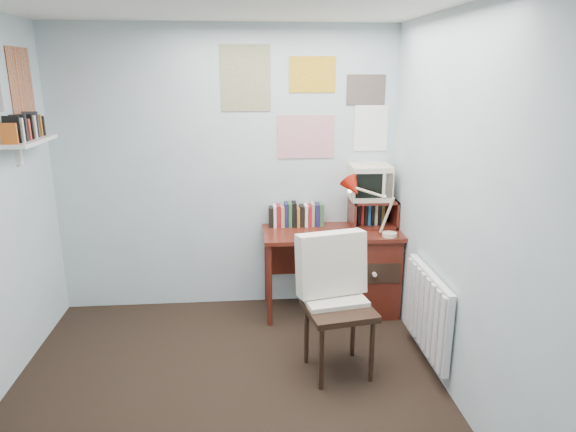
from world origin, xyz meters
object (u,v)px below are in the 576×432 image
at_px(tv_riser, 373,213).
at_px(desk, 360,268).
at_px(crt_tv, 370,181).
at_px(radiator, 428,311).
at_px(wall_shelf, 28,141).
at_px(desk_lamp, 391,211).
at_px(desk_chair, 339,310).

bearing_deg(tv_riser, desk, -137.04).
xyz_separation_m(crt_tv, radiator, (0.20, -1.06, -0.76)).
bearing_deg(crt_tv, desk, -121.33).
height_order(desk, wall_shelf, wall_shelf).
xyz_separation_m(desk, wall_shelf, (-2.57, -0.38, 1.21)).
xyz_separation_m(tv_riser, wall_shelf, (-2.69, -0.49, 0.74)).
bearing_deg(tv_riser, wall_shelf, -169.68).
relative_size(desk_lamp, crt_tv, 1.28).
bearing_deg(radiator, desk_lamp, 97.68).
relative_size(desk, tv_riser, 3.00).
bearing_deg(desk_chair, crt_tv, 57.53).
relative_size(desk_chair, radiator, 1.22).
distance_m(desk_chair, radiator, 0.67).
xyz_separation_m(desk, desk_lamp, (0.19, -0.20, 0.58)).
bearing_deg(radiator, desk_chair, -174.94).
bearing_deg(crt_tv, desk_chair, -111.07).
distance_m(desk, radiator, 0.97).
height_order(crt_tv, wall_shelf, wall_shelf).
height_order(desk_lamp, crt_tv, crt_tv).
relative_size(desk, desk_chair, 1.23).
bearing_deg(crt_tv, desk_lamp, -70.79).
height_order(desk, desk_lamp, desk_lamp).
xyz_separation_m(desk_lamp, wall_shelf, (-2.76, -0.18, 0.64)).
height_order(tv_riser, radiator, tv_riser).
height_order(desk_lamp, tv_riser, desk_lamp).
relative_size(tv_riser, radiator, 0.50).
bearing_deg(desk_chair, desk_lamp, 44.14).
xyz_separation_m(desk_chair, crt_tv, (0.46, 1.12, 0.69)).
relative_size(desk, crt_tv, 3.44).
distance_m(desk_lamp, crt_tv, 0.40).
xyz_separation_m(desk_lamp, radiator, (0.10, -0.73, -0.56)).
relative_size(desk, radiator, 1.50).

